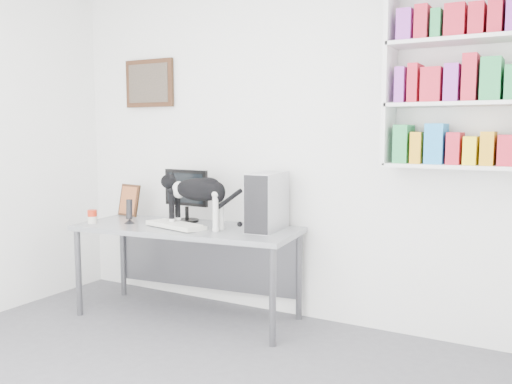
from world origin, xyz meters
TOP-DOWN VIEW (x-y plane):
  - room at (0.00, 0.00)m, footprint 4.01×4.01m
  - bookshelf at (1.40, 1.85)m, footprint 1.03×0.28m
  - wall_art at (-1.30, 1.97)m, footprint 0.52×0.04m
  - desk at (-0.58, 1.53)m, footprint 1.83×0.88m
  - monitor at (-0.72, 1.71)m, footprint 0.42×0.21m
  - keyboard at (-0.62, 1.44)m, footprint 0.54×0.31m
  - pc_tower at (0.04, 1.71)m, footprint 0.24×0.45m
  - speaker at (-1.07, 1.41)m, footprint 0.12×0.12m
  - leaning_print at (-1.34, 1.72)m, footprint 0.24×0.12m
  - soup_can at (-1.34, 1.28)m, footprint 0.09×0.09m
  - cat at (-0.45, 1.49)m, footprint 0.66×0.18m

SIDE VIEW (x-z plane):
  - desk at x=-0.58m, z-range 0.00..0.73m
  - keyboard at x=-0.62m, z-range 0.73..0.77m
  - soup_can at x=-1.34m, z-range 0.73..0.84m
  - speaker at x=-1.07m, z-range 0.73..0.94m
  - leaning_print at x=-1.34m, z-range 0.73..1.02m
  - cat at x=-0.45m, z-range 0.73..1.14m
  - pc_tower at x=0.04m, z-range 0.73..1.17m
  - monitor at x=-0.72m, z-range 0.73..1.17m
  - room at x=0.00m, z-range 0.00..2.70m
  - bookshelf at x=1.40m, z-range 1.23..2.47m
  - wall_art at x=-1.30m, z-range 1.69..2.11m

